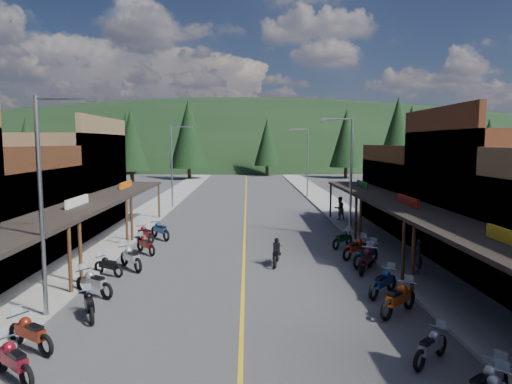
{
  "coord_description": "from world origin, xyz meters",
  "views": [
    {
      "loc": [
        0.21,
        -22.09,
        6.37
      ],
      "look_at": [
        0.79,
        9.06,
        3.0
      ],
      "focal_mm": 32.0,
      "sensor_mm": 36.0,
      "label": 1
    }
  ],
  "objects_px": {
    "bike_west_4": "(30,331)",
    "bike_west_5": "(89,304)",
    "bike_east_6": "(383,281)",
    "bike_west_6": "(94,282)",
    "pine_7": "(96,139)",
    "shop_east_2": "(503,197)",
    "shop_east_3": "(430,195)",
    "pine_2": "(189,133)",
    "pine_6": "(489,142)",
    "pine_3": "(267,142)",
    "bike_east_10": "(343,238)",
    "pine_11": "(398,137)",
    "streetlight_1": "(173,163)",
    "pine_4": "(346,138)",
    "bike_east_4": "(431,345)",
    "streetlight_2": "(349,172)",
    "pine_10": "(131,140)",
    "bike_east_9": "(356,247)",
    "bike_east_8": "(366,253)",
    "pine_9": "(409,143)",
    "bike_west_7": "(108,265)",
    "pine_1": "(126,138)",
    "pine_8": "(83,146)",
    "pine_5": "(411,135)",
    "bike_east_5": "(399,297)",
    "bike_west_3": "(13,359)",
    "bike_west_8": "(131,257)",
    "pedestrian_east_a": "(418,256)",
    "streetlight_3": "(306,160)",
    "bike_east_3": "(485,384)",
    "streetlight_0": "(45,197)",
    "pine_0": "(26,142)",
    "bike_west_11": "(160,229)",
    "shop_west_3": "(56,182)",
    "bike_east_7": "(366,259)"
  },
  "relations": [
    {
      "from": "bike_east_4",
      "to": "bike_east_8",
      "type": "height_order",
      "value": "bike_east_8"
    },
    {
      "from": "bike_west_4",
      "to": "pine_8",
      "type": "bearing_deg",
      "value": 51.47
    },
    {
      "from": "shop_west_3",
      "to": "bike_east_6",
      "type": "bearing_deg",
      "value": -37.43
    },
    {
      "from": "pine_9",
      "to": "bike_west_7",
      "type": "bearing_deg",
      "value": -123.8
    },
    {
      "from": "bike_east_8",
      "to": "bike_east_9",
      "type": "xyz_separation_m",
      "value": [
        -0.17,
        1.51,
        -0.02
      ]
    },
    {
      "from": "streetlight_0",
      "to": "bike_west_11",
      "type": "bearing_deg",
      "value": 84.33
    },
    {
      "from": "pine_1",
      "to": "pine_8",
      "type": "relative_size",
      "value": 1.25
    },
    {
      "from": "pine_11",
      "to": "bike_east_5",
      "type": "distance_m",
      "value": 46.54
    },
    {
      "from": "bike_west_4",
      "to": "bike_west_5",
      "type": "relative_size",
      "value": 1.13
    },
    {
      "from": "pine_7",
      "to": "bike_east_10",
      "type": "bearing_deg",
      "value": -61.81
    },
    {
      "from": "bike_east_6",
      "to": "pine_11",
      "type": "bearing_deg",
      "value": 114.86
    },
    {
      "from": "bike_west_6",
      "to": "pedestrian_east_a",
      "type": "height_order",
      "value": "pedestrian_east_a"
    },
    {
      "from": "shop_east_3",
      "to": "pine_2",
      "type": "bearing_deg",
      "value": 116.96
    },
    {
      "from": "pine_6",
      "to": "pine_3",
      "type": "bearing_deg",
      "value": 177.27
    },
    {
      "from": "pine_9",
      "to": "bike_east_10",
      "type": "relative_size",
      "value": 5.21
    },
    {
      "from": "bike_east_3",
      "to": "bike_east_10",
      "type": "distance_m",
      "value": 16.91
    },
    {
      "from": "pine_9",
      "to": "bike_east_4",
      "type": "height_order",
      "value": "pine_9"
    },
    {
      "from": "bike_east_9",
      "to": "bike_east_8",
      "type": "bearing_deg",
      "value": -36.12
    },
    {
      "from": "pine_6",
      "to": "bike_west_5",
      "type": "height_order",
      "value": "pine_6"
    },
    {
      "from": "shop_east_3",
      "to": "bike_east_5",
      "type": "bearing_deg",
      "value": -114.89
    },
    {
      "from": "pine_3",
      "to": "pine_10",
      "type": "relative_size",
      "value": 0.95
    },
    {
      "from": "bike_east_6",
      "to": "pine_9",
      "type": "bearing_deg",
      "value": 113.16
    },
    {
      "from": "pine_1",
      "to": "streetlight_3",
      "type": "bearing_deg",
      "value": -52.27
    },
    {
      "from": "pine_6",
      "to": "bike_west_4",
      "type": "relative_size",
      "value": 5.07
    },
    {
      "from": "streetlight_1",
      "to": "pine_10",
      "type": "relative_size",
      "value": 0.69
    },
    {
      "from": "pine_11",
      "to": "bike_west_4",
      "type": "relative_size",
      "value": 5.71
    },
    {
      "from": "streetlight_2",
      "to": "pine_10",
      "type": "bearing_deg",
      "value": 120.71
    },
    {
      "from": "streetlight_0",
      "to": "bike_west_7",
      "type": "bearing_deg",
      "value": 85.23
    },
    {
      "from": "pine_0",
      "to": "bike_east_9",
      "type": "relative_size",
      "value": 4.85
    },
    {
      "from": "bike_east_10",
      "to": "bike_west_5",
      "type": "bearing_deg",
      "value": -93.15
    },
    {
      "from": "shop_west_3",
      "to": "pine_3",
      "type": "height_order",
      "value": "pine_3"
    },
    {
      "from": "pine_5",
      "to": "pine_7",
      "type": "xyz_separation_m",
      "value": [
        -66.0,
        4.0,
        -0.75
      ]
    },
    {
      "from": "streetlight_1",
      "to": "pine_5",
      "type": "height_order",
      "value": "pine_5"
    },
    {
      "from": "bike_east_9",
      "to": "streetlight_0",
      "type": "bearing_deg",
      "value": -99.6
    },
    {
      "from": "streetlight_1",
      "to": "bike_west_11",
      "type": "relative_size",
      "value": 3.43
    },
    {
      "from": "pine_9",
      "to": "bike_west_4",
      "type": "xyz_separation_m",
      "value": [
        -30.46,
        -53.55,
        -5.76
      ]
    },
    {
      "from": "pine_3",
      "to": "bike_east_4",
      "type": "relative_size",
      "value": 5.72
    },
    {
      "from": "bike_west_5",
      "to": "bike_west_8",
      "type": "xyz_separation_m",
      "value": [
        -0.14,
        6.49,
        0.12
      ]
    },
    {
      "from": "bike_west_7",
      "to": "streetlight_2",
      "type": "bearing_deg",
      "value": -25.26
    },
    {
      "from": "bike_east_7",
      "to": "pine_1",
      "type": "bearing_deg",
      "value": 141.55
    },
    {
      "from": "bike_east_6",
      "to": "bike_west_6",
      "type": "bearing_deg",
      "value": -137.32
    },
    {
      "from": "pine_0",
      "to": "pine_1",
      "type": "relative_size",
      "value": 0.88
    },
    {
      "from": "streetlight_3",
      "to": "bike_west_3",
      "type": "bearing_deg",
      "value": -107.92
    },
    {
      "from": "pine_10",
      "to": "pedestrian_east_a",
      "type": "bearing_deg",
      "value": -62.7
    },
    {
      "from": "pine_7",
      "to": "shop_east_2",
      "type": "bearing_deg",
      "value": -58.36
    },
    {
      "from": "pine_11",
      "to": "pedestrian_east_a",
      "type": "distance_m",
      "value": 41.19
    },
    {
      "from": "streetlight_1",
      "to": "pine_4",
      "type": "height_order",
      "value": "pine_4"
    },
    {
      "from": "bike_west_3",
      "to": "pine_8",
      "type": "bearing_deg",
      "value": 57.84
    },
    {
      "from": "shop_east_2",
      "to": "pine_7",
      "type": "relative_size",
      "value": 0.87
    },
    {
      "from": "pine_4",
      "to": "bike_west_7",
      "type": "xyz_separation_m",
      "value": [
        -24.5,
        -60.56,
        -6.71
      ]
    }
  ]
}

